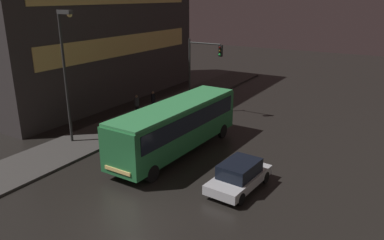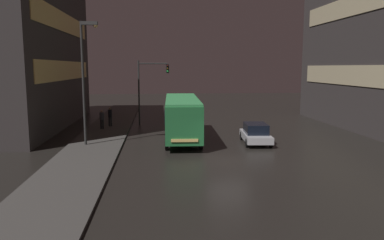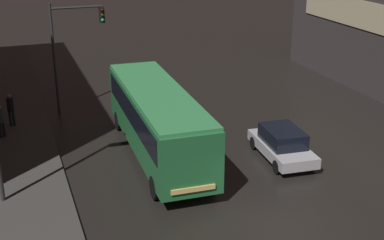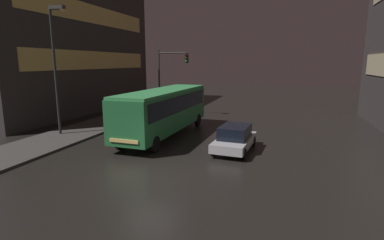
{
  "view_description": "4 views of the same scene",
  "coord_description": "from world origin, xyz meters",
  "px_view_note": "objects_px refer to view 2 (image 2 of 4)",
  "views": [
    {
      "loc": [
        10.12,
        -11.37,
        9.85
      ],
      "look_at": [
        -1.6,
        8.21,
        2.23
      ],
      "focal_mm": 35.0,
      "sensor_mm": 36.0,
      "label": 1
    },
    {
      "loc": [
        -4.34,
        -22.3,
        5.8
      ],
      "look_at": [
        -1.64,
        7.11,
        1.61
      ],
      "focal_mm": 35.0,
      "sensor_mm": 36.0,
      "label": 2
    },
    {
      "loc": [
        -8.95,
        -15.32,
        10.9
      ],
      "look_at": [
        -0.59,
        7.82,
        1.56
      ],
      "focal_mm": 50.0,
      "sensor_mm": 36.0,
      "label": 3
    },
    {
      "loc": [
        5.81,
        -12.13,
        5.24
      ],
      "look_at": [
        -0.36,
        7.71,
        1.24
      ],
      "focal_mm": 28.0,
      "sensor_mm": 36.0,
      "label": 4
    }
  ],
  "objects_px": {
    "pedestrian_mid": "(110,115)",
    "traffic_light_main": "(149,82)",
    "car_taxi": "(256,133)",
    "pedestrian_near": "(102,118)",
    "bus_near": "(182,114)",
    "street_lamp_sidewalk": "(86,66)"
  },
  "relations": [
    {
      "from": "pedestrian_mid",
      "to": "traffic_light_main",
      "type": "distance_m",
      "value": 5.14
    },
    {
      "from": "pedestrian_near",
      "to": "pedestrian_mid",
      "type": "relative_size",
      "value": 0.97
    },
    {
      "from": "pedestrian_mid",
      "to": "bus_near",
      "type": "bearing_deg",
      "value": -116.78
    },
    {
      "from": "pedestrian_mid",
      "to": "street_lamp_sidewalk",
      "type": "distance_m",
      "value": 9.78
    },
    {
      "from": "bus_near",
      "to": "car_taxi",
      "type": "xyz_separation_m",
      "value": [
        5.49,
        -2.32,
        -1.28
      ]
    },
    {
      "from": "bus_near",
      "to": "pedestrian_near",
      "type": "distance_m",
      "value": 8.55
    },
    {
      "from": "pedestrian_near",
      "to": "pedestrian_mid",
      "type": "bearing_deg",
      "value": 144.63
    },
    {
      "from": "car_taxi",
      "to": "pedestrian_near",
      "type": "height_order",
      "value": "pedestrian_near"
    },
    {
      "from": "car_taxi",
      "to": "pedestrian_mid",
      "type": "xyz_separation_m",
      "value": [
        -12.02,
        8.59,
        0.44
      ]
    },
    {
      "from": "car_taxi",
      "to": "pedestrian_near",
      "type": "distance_m",
      "value": 14.41
    },
    {
      "from": "bus_near",
      "to": "street_lamp_sidewalk",
      "type": "xyz_separation_m",
      "value": [
        -7.04,
        -2.31,
        3.83
      ]
    },
    {
      "from": "car_taxi",
      "to": "traffic_light_main",
      "type": "bearing_deg",
      "value": -46.5
    },
    {
      "from": "pedestrian_near",
      "to": "traffic_light_main",
      "type": "distance_m",
      "value": 6.22
    },
    {
      "from": "car_taxi",
      "to": "traffic_light_main",
      "type": "distance_m",
      "value": 13.64
    },
    {
      "from": "pedestrian_mid",
      "to": "street_lamp_sidewalk",
      "type": "xyz_separation_m",
      "value": [
        -0.52,
        -8.58,
        4.67
      ]
    },
    {
      "from": "bus_near",
      "to": "pedestrian_mid",
      "type": "xyz_separation_m",
      "value": [
        -6.52,
        6.27,
        -0.83
      ]
    },
    {
      "from": "pedestrian_near",
      "to": "street_lamp_sidewalk",
      "type": "height_order",
      "value": "street_lamp_sidewalk"
    },
    {
      "from": "bus_near",
      "to": "traffic_light_main",
      "type": "distance_m",
      "value": 8.7
    },
    {
      "from": "bus_near",
      "to": "pedestrian_mid",
      "type": "height_order",
      "value": "bus_near"
    },
    {
      "from": "bus_near",
      "to": "traffic_light_main",
      "type": "bearing_deg",
      "value": -68.73
    },
    {
      "from": "bus_near",
      "to": "car_taxi",
      "type": "relative_size",
      "value": 2.52
    },
    {
      "from": "pedestrian_mid",
      "to": "car_taxi",
      "type": "bearing_deg",
      "value": -108.47
    }
  ]
}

